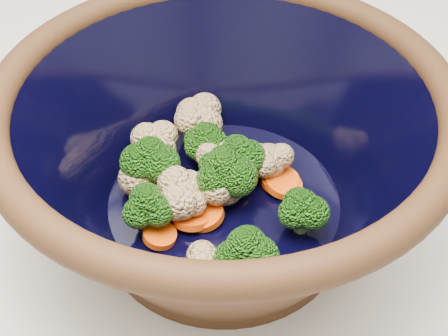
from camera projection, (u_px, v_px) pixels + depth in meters
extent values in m
cylinder|color=black|center=(224.00, 221.00, 0.53)|extent=(0.20, 0.20, 0.01)
torus|color=black|center=(224.00, 97.00, 0.44)|extent=(0.34, 0.34, 0.02)
cylinder|color=black|center=(224.00, 201.00, 0.51)|extent=(0.19, 0.19, 0.00)
cylinder|color=#608442|center=(222.00, 179.00, 0.51)|extent=(0.01, 0.01, 0.02)
ellipsoid|color=#296A14|center=(222.00, 161.00, 0.50)|extent=(0.04, 0.04, 0.03)
cylinder|color=#608442|center=(205.00, 156.00, 0.53)|extent=(0.01, 0.01, 0.02)
ellipsoid|color=#296A14|center=(205.00, 137.00, 0.52)|extent=(0.04, 0.04, 0.03)
cylinder|color=#608442|center=(237.00, 172.00, 0.52)|extent=(0.01, 0.01, 0.02)
ellipsoid|color=#296A14|center=(237.00, 152.00, 0.50)|extent=(0.04, 0.04, 0.03)
cylinder|color=#608442|center=(149.00, 222.00, 0.48)|extent=(0.01, 0.01, 0.02)
ellipsoid|color=#296A14|center=(147.00, 203.00, 0.46)|extent=(0.04, 0.04, 0.03)
cylinder|color=#608442|center=(225.00, 191.00, 0.50)|extent=(0.01, 0.01, 0.02)
ellipsoid|color=#296A14|center=(225.00, 168.00, 0.48)|extent=(0.04, 0.04, 0.04)
cylinder|color=#608442|center=(301.00, 223.00, 0.48)|extent=(0.01, 0.01, 0.02)
ellipsoid|color=#296A14|center=(303.00, 205.00, 0.47)|extent=(0.03, 0.03, 0.03)
cylinder|color=#608442|center=(244.00, 270.00, 0.45)|extent=(0.01, 0.01, 0.02)
ellipsoid|color=#296A14|center=(245.00, 248.00, 0.43)|extent=(0.04, 0.04, 0.04)
cylinder|color=#608442|center=(153.00, 177.00, 0.51)|extent=(0.01, 0.01, 0.02)
ellipsoid|color=#296A14|center=(150.00, 155.00, 0.50)|extent=(0.04, 0.04, 0.04)
sphere|color=beige|center=(137.00, 178.00, 0.50)|extent=(0.03, 0.03, 0.03)
sphere|color=beige|center=(212.00, 267.00, 0.44)|extent=(0.03, 0.03, 0.03)
sphere|color=beige|center=(182.00, 199.00, 0.49)|extent=(0.03, 0.03, 0.03)
sphere|color=beige|center=(204.00, 124.00, 0.55)|extent=(0.03, 0.03, 0.03)
sphere|color=beige|center=(188.00, 189.00, 0.49)|extent=(0.03, 0.03, 0.03)
sphere|color=beige|center=(235.00, 176.00, 0.51)|extent=(0.03, 0.03, 0.03)
sphere|color=beige|center=(268.00, 161.00, 0.52)|extent=(0.03, 0.03, 0.03)
sphere|color=beige|center=(222.00, 166.00, 0.51)|extent=(0.03, 0.03, 0.03)
sphere|color=beige|center=(183.00, 204.00, 0.49)|extent=(0.03, 0.03, 0.03)
sphere|color=beige|center=(224.00, 185.00, 0.50)|extent=(0.03, 0.03, 0.03)
sphere|color=beige|center=(227.00, 166.00, 0.51)|extent=(0.03, 0.03, 0.03)
sphere|color=beige|center=(158.00, 149.00, 0.53)|extent=(0.03, 0.03, 0.03)
cylinder|color=#FF510B|center=(191.00, 218.00, 0.49)|extent=(0.03, 0.03, 0.01)
cylinder|color=#FF510B|center=(237.00, 185.00, 0.51)|extent=(0.03, 0.03, 0.01)
cylinder|color=#FF510B|center=(280.00, 180.00, 0.52)|extent=(0.03, 0.03, 0.01)
cylinder|color=#FF510B|center=(151.00, 210.00, 0.49)|extent=(0.03, 0.03, 0.01)
cylinder|color=#FF510B|center=(204.00, 214.00, 0.49)|extent=(0.03, 0.03, 0.01)
cylinder|color=#FF510B|center=(283.00, 184.00, 0.51)|extent=(0.03, 0.03, 0.01)
cylinder|color=#FF510B|center=(160.00, 235.00, 0.47)|extent=(0.03, 0.03, 0.01)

